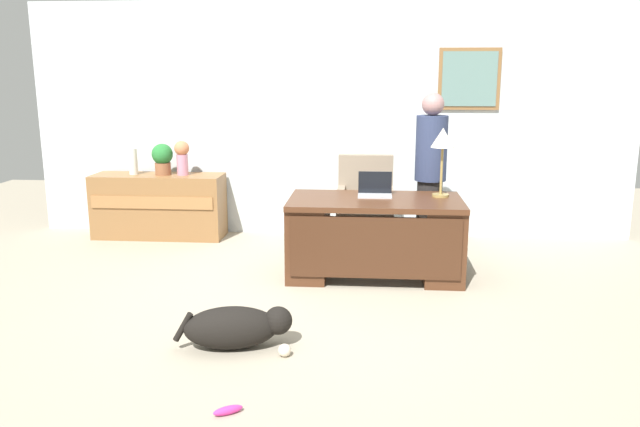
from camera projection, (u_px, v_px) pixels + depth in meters
name	position (u px, v px, depth m)	size (l,w,h in m)	color
ground_plane	(308.00, 312.00, 5.06)	(12.00, 12.00, 0.00)	#9E937F
back_wall	(330.00, 120.00, 7.30)	(7.00, 0.16, 2.70)	silver
desk	(375.00, 235.00, 5.88)	(1.61, 0.87, 0.74)	#4C2B19
credenza	(159.00, 206.00, 7.32)	(1.51, 0.50, 0.74)	olive
armchair	(365.00, 207.00, 6.82)	(0.60, 0.59, 1.01)	gray
person_standing	(430.00, 174.00, 6.40)	(0.32, 0.32, 1.70)	#262323
dog_lying	(236.00, 327.00, 4.37)	(0.82, 0.41, 0.30)	black
laptop	(375.00, 190.00, 5.96)	(0.32, 0.22, 0.22)	#B2B5BA
desk_lamp	(443.00, 142.00, 5.82)	(0.22, 0.22, 0.65)	#9E8447
vase_with_flowers	(182.00, 156.00, 7.17)	(0.17, 0.17, 0.39)	#C9829E
vase_empty	(133.00, 161.00, 7.23)	(0.10, 0.10, 0.30)	silver
potted_plant	(162.00, 158.00, 7.20)	(0.24, 0.24, 0.36)	brown
dog_toy_ball	(284.00, 350.00, 4.25)	(0.09, 0.09, 0.09)	beige
dog_toy_bone	(228.00, 410.00, 3.53)	(0.17, 0.05, 0.05)	#D8338C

